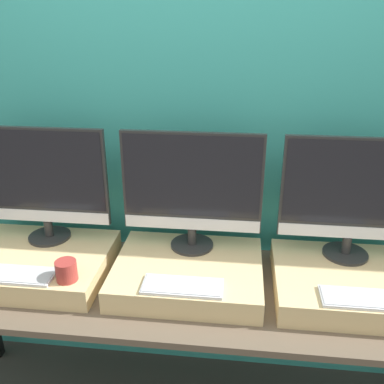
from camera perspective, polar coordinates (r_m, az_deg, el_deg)
wall_back at (r=2.04m, az=0.77°, el=6.43°), size 8.00×0.04×2.60m
workbench at (r=1.93m, az=-0.63°, el=-14.07°), size 2.46×0.69×0.78m
wooden_riser_left at (r=2.08m, az=-19.86°, el=-8.87°), size 0.63×0.51×0.10m
monitor_left at (r=2.04m, az=-19.45°, el=1.46°), size 0.61×0.20×0.54m
keyboard_left at (r=1.91m, az=-22.38°, el=-10.15°), size 0.32×0.13×0.01m
mug at (r=1.81m, az=-16.41°, el=-10.04°), size 0.09×0.09×0.08m
wooden_riser_center at (r=1.89m, az=-0.52°, el=-10.70°), size 0.63×0.51×0.10m
monitor_center at (r=1.85m, az=-0.01°, el=0.65°), size 0.61×0.20×0.54m
keyboard_center at (r=1.71m, az=-1.28°, el=-12.44°), size 0.32×0.13×0.01m
wooden_riser_right at (r=1.94m, az=20.39°, el=-11.34°), size 0.63×0.51×0.10m
monitor_right at (r=1.91m, az=20.88°, el=-0.30°), size 0.61×0.20×0.54m
keyboard_right at (r=1.77m, az=21.90°, el=-13.05°), size 0.32×0.13×0.01m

